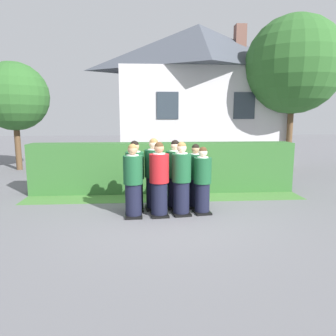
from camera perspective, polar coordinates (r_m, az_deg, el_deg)
name	(u,v)px	position (r m, az deg, el deg)	size (l,w,h in m)	color
ground_plane	(169,215)	(7.36, 0.16, -8.45)	(60.00, 60.00, 0.00)	slate
student_front_row_0	(133,182)	(7.09, -6.30, -2.61)	(0.43, 0.49, 1.65)	black
student_in_red_blazer	(159,181)	(7.12, -1.60, -2.37)	(0.44, 0.55, 1.69)	black
student_front_row_2	(181,180)	(7.22, 2.43, -2.23)	(0.45, 0.55, 1.68)	black
student_front_row_3	(202,182)	(7.36, 6.21, -2.53)	(0.42, 0.49, 1.56)	black
student_rear_row_0	(135,177)	(7.61, -5.95, -1.68)	(0.44, 0.53, 1.68)	black
student_rear_row_1	(154,176)	(7.66, -2.55, -1.37)	(0.45, 0.56, 1.73)	black
student_rear_row_2	(175,176)	(7.73, 1.27, -1.45)	(0.44, 0.50, 1.68)	black
student_rear_row_3	(195,177)	(7.84, 4.92, -1.70)	(0.41, 0.47, 1.58)	black
hedge	(163,167)	(9.45, -0.88, 0.12)	(7.70, 0.70, 1.47)	#33662D
school_building_main	(198,93)	(15.63, 5.41, 13.23)	(7.57, 4.59, 6.45)	silver
oak_tree_left	(14,97)	(14.69, -25.95, 11.47)	(2.78, 2.78, 4.43)	brown
oak_tree_right	(294,65)	(14.48, 21.68, 16.80)	(3.92, 3.92, 6.25)	brown
lawn_strip	(165,198)	(8.82, -0.58, -5.39)	(7.70, 0.90, 0.01)	#477A38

